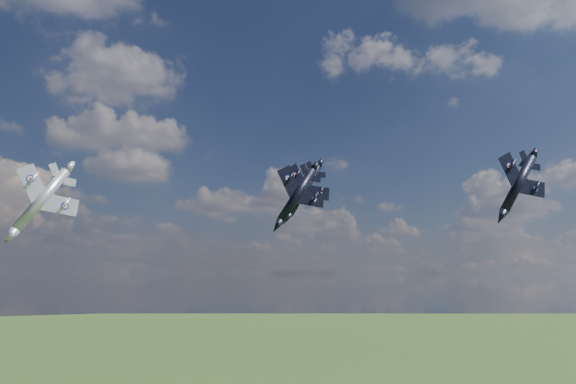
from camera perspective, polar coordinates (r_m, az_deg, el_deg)
name	(u,v)px	position (r m, az deg, el deg)	size (l,w,h in m)	color
jet_lead_navy	(297,195)	(85.88, 0.91, -0.29)	(9.74, 13.58, 2.81)	black
jet_right_navy	(518,184)	(83.15, 22.36, 0.78)	(9.35, 13.04, 2.70)	black
jet_high_navy	(304,190)	(116.52, 1.64, 0.21)	(11.92, 16.62, 3.44)	black
jet_left_silver	(42,200)	(90.20, -23.75, -0.71)	(11.24, 15.67, 3.24)	#9C9DA6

